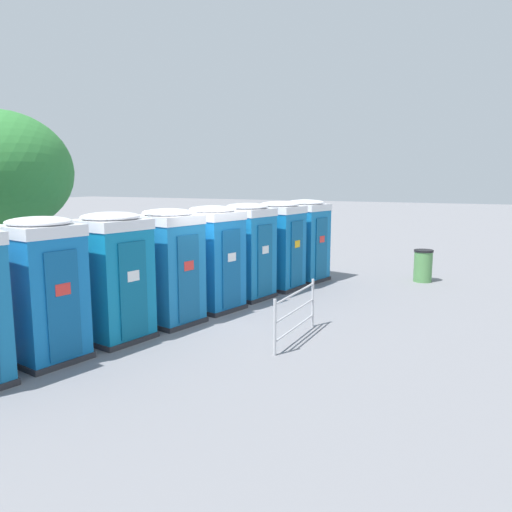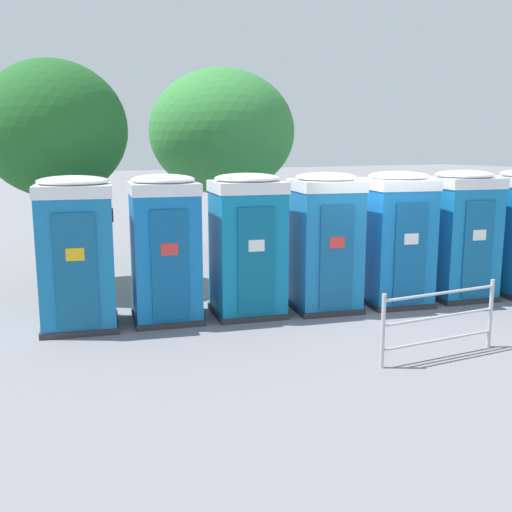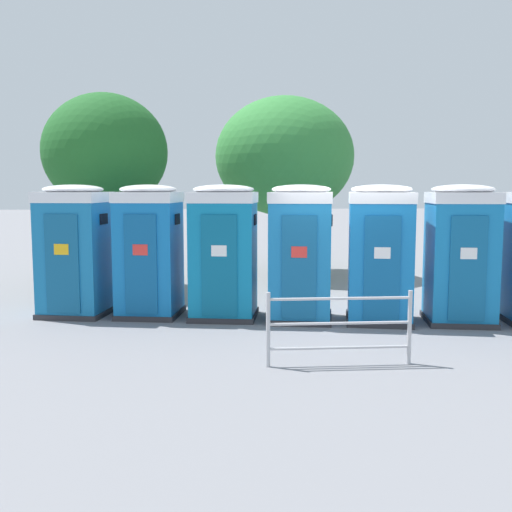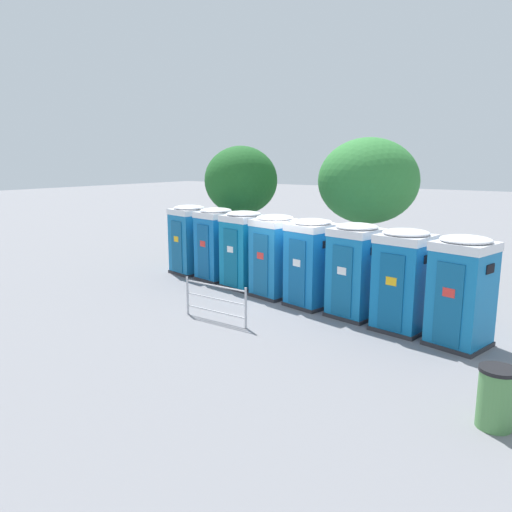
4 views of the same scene
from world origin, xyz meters
name	(u,v)px [view 2 (image 2 of 4)]	position (x,y,z in m)	size (l,w,h in m)	color
ground_plane	(358,305)	(0.00, 0.00, 0.00)	(120.00, 120.00, 0.00)	slate
portapotty_0	(77,252)	(-5.02, 0.93, 1.28)	(1.46, 1.43, 2.54)	#2D2D33
portapotty_1	(165,248)	(-3.57, 0.71, 1.28)	(1.36, 1.39, 2.54)	#2D2D33
portapotty_2	(247,244)	(-2.15, 0.41, 1.28)	(1.43, 1.40, 2.54)	#2D2D33
portapotty_3	(325,241)	(-0.73, 0.08, 1.28)	(1.39, 1.41, 2.54)	#2D2D33
portapotty_4	(396,238)	(0.70, -0.20, 1.28)	(1.42, 1.43, 2.54)	#2D2D33
portapotty_5	(461,234)	(2.15, -0.40, 1.28)	(1.40, 1.40, 2.54)	#2D2D33
street_tree_0	(54,130)	(-4.85, 3.87, 3.31)	(2.96, 2.96, 4.72)	brown
street_tree_1	(222,132)	(-0.24, 5.95, 3.35)	(3.87, 3.87, 5.01)	brown
event_barrier	(439,319)	(-0.65, -2.85, 0.57)	(2.06, 0.09, 1.05)	#B7B7BC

